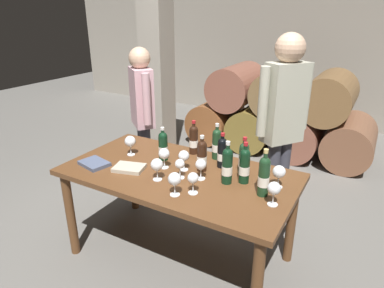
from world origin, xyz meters
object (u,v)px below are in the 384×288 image
(wine_glass_5, at_px, (279,172))
(taster_seated_left, at_px, (142,110))
(wine_glass_4, at_px, (175,179))
(wine_bottle_0, at_px, (217,144))
(wine_glass_9, at_px, (157,165))
(tasting_notebook, at_px, (129,168))
(wine_bottle_2, at_px, (202,155))
(wine_glass_6, at_px, (130,142))
(sommelier_presenting, at_px, (283,119))
(wine_glass_1, at_px, (164,154))
(wine_glass_0, at_px, (274,189))
(wine_glass_8, at_px, (184,156))
(wine_glass_2, at_px, (193,179))
(wine_bottle_7, at_px, (194,139))
(wine_bottle_1, at_px, (245,165))
(wine_bottle_6, at_px, (222,152))
(wine_glass_3, at_px, (201,165))
(wine_bottle_3, at_px, (244,158))
(wine_bottle_5, at_px, (264,176))
(wine_bottle_8, at_px, (163,146))
(wine_glass_7, at_px, (180,165))
(dining_table, at_px, (179,183))
(wine_bottle_4, at_px, (227,165))
(leather_ledger, at_px, (94,163))

(wine_glass_5, height_order, taster_seated_left, taster_seated_left)
(wine_glass_4, bearing_deg, wine_bottle_0, 91.93)
(wine_glass_9, relative_size, tasting_notebook, 0.73)
(wine_bottle_2, distance_m, wine_glass_6, 0.64)
(sommelier_presenting, distance_m, taster_seated_left, 1.41)
(wine_glass_1, bearing_deg, wine_bottle_0, 53.16)
(wine_glass_0, bearing_deg, wine_bottle_0, 142.95)
(wine_glass_8, bearing_deg, wine_glass_2, -49.19)
(wine_glass_8, bearing_deg, wine_bottle_7, 106.62)
(wine_bottle_1, bearing_deg, wine_glass_1, -172.32)
(wine_glass_0, bearing_deg, wine_bottle_6, 146.12)
(wine_glass_1, bearing_deg, wine_glass_4, -46.68)
(tasting_notebook, bearing_deg, wine_glass_3, -1.99)
(wine_bottle_3, xyz_separation_m, wine_bottle_5, (0.22, -0.22, 0.01))
(wine_bottle_0, xyz_separation_m, wine_bottle_2, (0.00, -0.25, -0.01))
(wine_bottle_8, height_order, wine_glass_2, wine_bottle_8)
(wine_glass_3, relative_size, wine_glass_7, 1.05)
(dining_table, bearing_deg, sommelier_presenting, 54.60)
(wine_bottle_8, bearing_deg, wine_glass_7, -36.09)
(wine_glass_3, distance_m, wine_glass_8, 0.19)
(wine_bottle_3, distance_m, wine_bottle_8, 0.64)
(wine_bottle_2, relative_size, wine_glass_9, 1.71)
(wine_bottle_8, bearing_deg, tasting_notebook, -113.31)
(wine_glass_7, bearing_deg, wine_bottle_8, 143.91)
(wine_glass_2, bearing_deg, wine_glass_0, 13.54)
(wine_bottle_2, bearing_deg, wine_glass_0, -18.96)
(wine_bottle_7, relative_size, wine_glass_3, 1.87)
(wine_glass_7, bearing_deg, wine_bottle_4, 17.63)
(wine_bottle_1, height_order, wine_bottle_5, wine_bottle_5)
(wine_bottle_5, height_order, taster_seated_left, taster_seated_left)
(wine_glass_3, distance_m, wine_glass_5, 0.53)
(wine_bottle_0, xyz_separation_m, wine_glass_6, (-0.64, -0.28, -0.01))
(dining_table, distance_m, wine_glass_2, 0.38)
(wine_bottle_4, bearing_deg, wine_bottle_8, 170.12)
(wine_glass_1, distance_m, wine_glass_6, 0.38)
(wine_bottle_3, xyz_separation_m, sommelier_presenting, (0.11, 0.54, 0.16))
(wine_bottle_6, distance_m, tasting_notebook, 0.70)
(wine_bottle_2, xyz_separation_m, wine_bottle_6, (0.10, 0.13, -0.00))
(wine_glass_3, relative_size, wine_glass_4, 0.95)
(wine_glass_1, xyz_separation_m, sommelier_presenting, (0.66, 0.74, 0.17))
(wine_glass_9, xyz_separation_m, taster_seated_left, (-0.81, 0.90, 0.05))
(dining_table, bearing_deg, leather_ledger, -160.18)
(wine_glass_3, height_order, wine_glass_4, wine_glass_4)
(wine_glass_2, bearing_deg, sommelier_presenting, 73.46)
(wine_glass_0, relative_size, wine_glass_6, 0.95)
(wine_glass_9, bearing_deg, tasting_notebook, 174.30)
(wine_glass_0, xyz_separation_m, wine_glass_7, (-0.68, 0.02, -0.01))
(wine_glass_4, bearing_deg, sommelier_presenting, 70.20)
(wine_bottle_2, relative_size, sommelier_presenting, 0.16)
(wine_glass_6, height_order, wine_glass_9, wine_glass_6)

